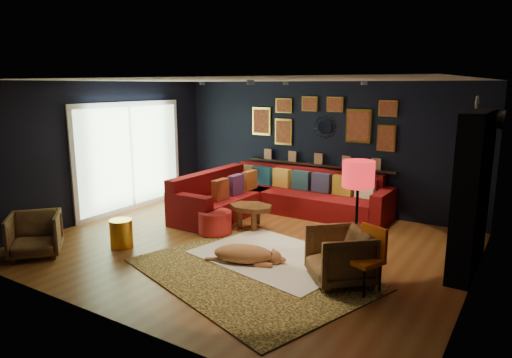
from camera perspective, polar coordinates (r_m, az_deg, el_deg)
The scene contains 20 objects.
floor at distance 7.39m, azimuth -1.18°, elevation -8.35°, with size 6.50×6.50×0.00m, color brown.
room_walls at distance 7.00m, azimuth -1.23°, elevation 4.00°, with size 6.50×6.50×6.50m.
sectional at distance 9.07m, azimuth 1.88°, elevation -2.39°, with size 3.41×2.69×0.86m.
ledge at distance 9.43m, azimuth 7.82°, elevation 1.76°, with size 3.20×0.12×0.04m, color black.
gallery_wall at distance 9.36m, azimuth 7.99°, elevation 7.16°, with size 3.15×0.04×1.02m.
sunburst_mirror at distance 9.32m, azimuth 8.61°, elevation 6.46°, with size 0.47×0.16×0.47m.
fireplace at distance 6.89m, azimuth 25.32°, elevation -2.10°, with size 0.31×1.60×2.20m.
deer_head at distance 7.23m, azimuth 26.91°, elevation 6.64°, with size 0.50×0.28×0.45m.
sliding_door at distance 9.62m, azimuth -15.38°, elevation 2.72°, with size 0.06×2.80×2.20m.
ceiling_spots at distance 7.62m, azimuth 2.13°, elevation 11.91°, with size 3.30×2.50×0.06m.
shag_rug at distance 6.91m, azimuth 2.41°, elevation -9.68°, with size 2.25×1.64×0.03m, color white.
leopard_rug at distance 6.35m, azimuth -0.74°, elevation -11.71°, with size 3.14×2.24×0.02m, color tan.
coffee_table at distance 8.12m, azimuth -0.63°, elevation -3.84°, with size 0.88×0.70×0.41m.
pouf at distance 7.90m, azimuth -5.13°, elevation -5.38°, with size 0.57×0.57×0.37m, color maroon.
armchair_left at distance 7.62m, azimuth -25.94°, elevation -6.05°, with size 0.70×0.66×0.72m, color #B78045.
armchair_right at distance 6.08m, azimuth 10.51°, elevation -9.13°, with size 0.76×0.71×0.78m, color #B78045.
gold_stool at distance 7.59m, azimuth -16.48°, elevation -6.53°, with size 0.36×0.36×0.44m, color gold.
orange_chair at distance 5.89m, azimuth 13.83°, elevation -9.03°, with size 0.50×0.50×0.82m.
floor_lamp at distance 6.20m, azimuth 12.65°, elevation -0.04°, with size 0.43×0.43×1.55m.
dog at distance 6.61m, azimuth -1.59°, elevation -8.91°, with size 1.18×0.58×0.37m, color #C37D4C, non-canonical shape.
Camera 1 is at (3.83, -5.78, 2.53)m, focal length 32.00 mm.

